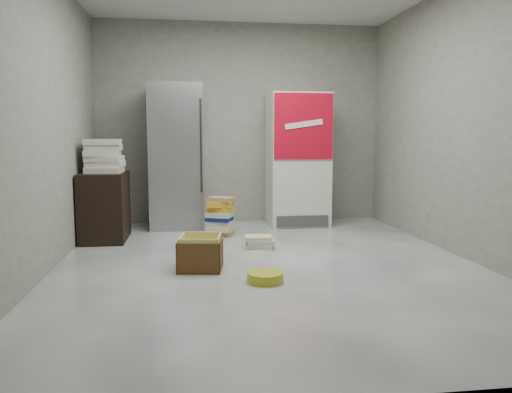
{
  "coord_description": "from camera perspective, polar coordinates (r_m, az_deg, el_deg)",
  "views": [
    {
      "loc": [
        -0.74,
        -4.62,
        1.22
      ],
      "look_at": [
        -0.02,
        0.7,
        0.57
      ],
      "focal_mm": 35.0,
      "sensor_mm": 36.0,
      "label": 1
    }
  ],
  "objects": [
    {
      "name": "phonebook_stack_main",
      "position": [
        6.16,
        -4.08,
        -2.28
      ],
      "size": [
        0.39,
        0.36,
        0.48
      ],
      "rotation": [
        0.0,
        0.0,
        -0.36
      ],
      "color": "#A4834D",
      "rests_on": "ground"
    },
    {
      "name": "coke_cooler",
      "position": [
        6.92,
        4.76,
        4.24
      ],
      "size": [
        0.8,
        0.73,
        1.8
      ],
      "color": "silver",
      "rests_on": "ground"
    },
    {
      "name": "phonebook_stack_side",
      "position": [
        5.51,
        0.39,
        -5.21
      ],
      "size": [
        0.35,
        0.29,
        0.13
      ],
      "rotation": [
        0.0,
        0.0,
        -0.21
      ],
      "color": "beige",
      "rests_on": "ground"
    },
    {
      "name": "ground",
      "position": [
        4.84,
        1.37,
        -7.74
      ],
      "size": [
        5.0,
        5.0,
        0.0
      ],
      "primitive_type": "plane",
      "color": "silver",
      "rests_on": "ground"
    },
    {
      "name": "steel_fridge",
      "position": [
        6.76,
        -9.08,
        4.51
      ],
      "size": [
        0.7,
        0.72,
        1.9
      ],
      "color": "#A3A5AB",
      "rests_on": "ground"
    },
    {
      "name": "room_shell",
      "position": [
        4.72,
        1.43,
        13.9
      ],
      "size": [
        4.04,
        5.04,
        2.82
      ],
      "color": "gray",
      "rests_on": "ground"
    },
    {
      "name": "supply_box_stack",
      "position": [
        6.11,
        -16.97,
        4.47
      ],
      "size": [
        0.45,
        0.44,
        0.39
      ],
      "color": "silver",
      "rests_on": "wood_shelf"
    },
    {
      "name": "bucket_lid",
      "position": [
        4.26,
        1.04,
        -9.19
      ],
      "size": [
        0.32,
        0.32,
        0.08
      ],
      "primitive_type": "cylinder",
      "rotation": [
        0.0,
        0.0,
        -0.03
      ],
      "color": "gold",
      "rests_on": "ground"
    },
    {
      "name": "cardboard_box",
      "position": [
        4.66,
        -6.35,
        -6.7
      ],
      "size": [
        0.45,
        0.45,
        0.32
      ],
      "rotation": [
        0.0,
        0.0,
        -0.15
      ],
      "color": "yellow",
      "rests_on": "ground"
    },
    {
      "name": "wood_shelf",
      "position": [
        6.16,
        -16.88,
        -1.07
      ],
      "size": [
        0.5,
        0.8,
        0.8
      ],
      "primitive_type": "cube",
      "color": "black",
      "rests_on": "ground"
    }
  ]
}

